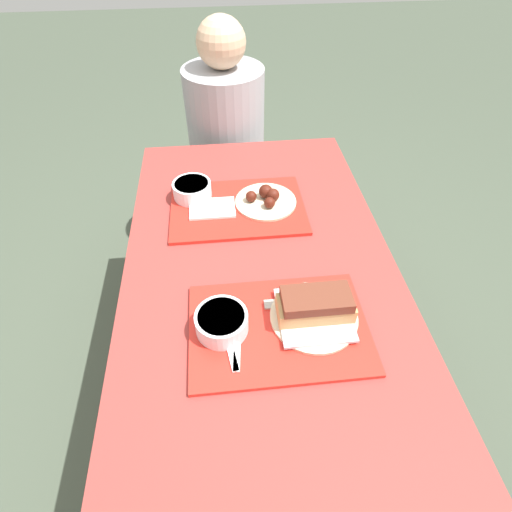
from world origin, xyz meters
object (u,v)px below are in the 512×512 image
at_px(bowl_coleslaw_far, 192,189).
at_px(wings_plate_far, 266,199).
at_px(tray_far, 238,208).
at_px(brisket_sandwich_plate, 315,309).
at_px(bowl_coleslaw_near, 222,321).
at_px(person_seated_across, 225,119).
at_px(tray_near, 279,328).

distance_m(bowl_coleslaw_far, wings_plate_far, 0.25).
distance_m(tray_far, brisket_sandwich_plate, 0.49).
relative_size(bowl_coleslaw_near, brisket_sandwich_plate, 0.58).
bearing_deg(person_seated_across, wings_plate_far, -80.96).
distance_m(tray_far, wings_plate_far, 0.10).
distance_m(brisket_sandwich_plate, person_seated_across, 1.13).
distance_m(bowl_coleslaw_near, person_seated_across, 1.13).
bearing_deg(brisket_sandwich_plate, person_seated_across, 98.34).
xyz_separation_m(wings_plate_far, person_seated_across, (-0.10, 0.64, -0.03)).
xyz_separation_m(brisket_sandwich_plate, wings_plate_far, (-0.06, 0.48, -0.02)).
bearing_deg(tray_near, brisket_sandwich_plate, 12.13).
bearing_deg(tray_near, wings_plate_far, 86.72).
bearing_deg(brisket_sandwich_plate, bowl_coleslaw_far, 119.34).
distance_m(tray_near, bowl_coleslaw_far, 0.60).
height_order(bowl_coleslaw_near, brisket_sandwich_plate, brisket_sandwich_plate).
relative_size(tray_near, tray_far, 1.00).
bearing_deg(wings_plate_far, tray_far, -172.22).
height_order(tray_far, bowl_coleslaw_far, bowl_coleslaw_far).
bearing_deg(tray_far, bowl_coleslaw_far, 153.17).
xyz_separation_m(bowl_coleslaw_far, person_seated_across, (0.14, 0.58, -0.04)).
distance_m(tray_near, person_seated_across, 1.14).
bearing_deg(tray_far, wings_plate_far, 7.78).
bearing_deg(tray_near, bowl_coleslaw_far, 110.82).
relative_size(tray_near, bowl_coleslaw_near, 3.42).
height_order(tray_near, wings_plate_far, wings_plate_far).
xyz_separation_m(bowl_coleslaw_near, person_seated_across, (0.06, 1.13, -0.04)).
distance_m(tray_near, wings_plate_far, 0.50).
bearing_deg(tray_near, bowl_coleslaw_near, 175.89).
relative_size(tray_near, person_seated_across, 0.62).
bearing_deg(wings_plate_far, brisket_sandwich_plate, -82.60).
xyz_separation_m(tray_far, person_seated_across, (-0.01, 0.66, -0.01)).
bearing_deg(person_seated_across, bowl_coleslaw_near, -93.29).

